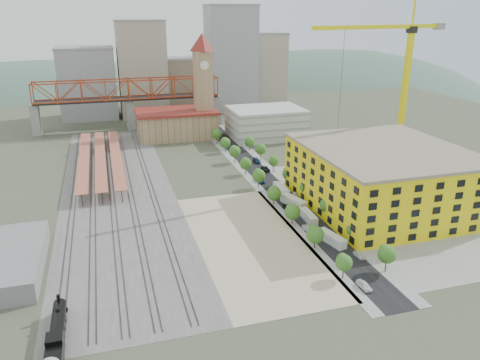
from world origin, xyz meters
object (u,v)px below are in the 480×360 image
object	(u,v)px
site_trailer_c	(294,202)
construction_building	(383,177)
site_trailer_a	(332,239)
car_0	(364,286)
site_trailer_d	(281,190)
site_trailer_b	(309,217)
clock_tower	(203,76)
tower_crane	(399,70)
locomotive	(57,335)

from	to	relation	value
site_trailer_c	construction_building	bearing A→B (deg)	-32.04
site_trailer_a	car_0	world-z (taller)	site_trailer_a
site_trailer_d	construction_building	bearing A→B (deg)	-32.28
construction_building	site_trailer_c	bearing A→B (deg)	164.40
site_trailer_a	site_trailer_b	xyz separation A→B (m)	(0.00, 14.59, -0.04)
clock_tower	site_trailer_b	bearing A→B (deg)	-85.60
tower_crane	car_0	size ratio (longest dim) A/B	13.81
site_trailer_c	car_0	size ratio (longest dim) A/B	2.28
construction_building	car_0	size ratio (longest dim) A/B	11.43
clock_tower	car_0	distance (m)	142.84
site_trailer_b	car_0	world-z (taller)	site_trailer_b
site_trailer_c	site_trailer_d	xyz separation A→B (m)	(0.00, 10.61, -0.00)
site_trailer_b	site_trailer_c	distance (m)	11.27
car_0	construction_building	bearing A→B (deg)	49.11
clock_tower	site_trailer_c	distance (m)	97.01
clock_tower	site_trailer_c	xyz separation A→B (m)	(8.00, -92.74, -27.32)
locomotive	site_trailer_a	world-z (taller)	locomotive
locomotive	car_0	world-z (taller)	locomotive
site_trailer_b	car_0	distance (m)	36.12
car_0	tower_crane	bearing A→B (deg)	48.68
site_trailer_a	tower_crane	bearing A→B (deg)	31.53
tower_crane	site_trailer_d	size ratio (longest dim) A/B	6.07
locomotive	site_trailer_a	size ratio (longest dim) A/B	2.39
clock_tower	car_0	xyz separation A→B (m)	(5.00, -139.99, -27.94)
site_trailer_a	site_trailer_c	world-z (taller)	site_trailer_c
construction_building	car_0	bearing A→B (deg)	-125.94
locomotive	clock_tower	bearing A→B (deg)	67.55
tower_crane	car_0	xyz separation A→B (m)	(-50.55, -68.66, -36.99)
site_trailer_b	site_trailer_d	distance (m)	21.87
clock_tower	construction_building	world-z (taller)	clock_tower
site_trailer_a	car_0	size ratio (longest dim) A/B	2.09
tower_crane	construction_building	bearing A→B (deg)	-126.94
clock_tower	site_trailer_d	xyz separation A→B (m)	(8.00, -82.13, -27.32)
car_0	clock_tower	bearing A→B (deg)	87.09
tower_crane	site_trailer_d	world-z (taller)	tower_crane
locomotive	site_trailer_a	xyz separation A→B (m)	(66.00, 21.79, -0.79)
site_trailer_c	clock_tower	bearing A→B (deg)	78.49
construction_building	site_trailer_c	distance (m)	28.16
tower_crane	site_trailer_a	distance (m)	76.33
locomotive	site_trailer_b	bearing A→B (deg)	28.86
construction_building	site_trailer_a	xyz separation A→B (m)	(-26.00, -18.60, -8.15)
site_trailer_a	site_trailer_c	size ratio (longest dim) A/B	0.92
tower_crane	site_trailer_c	xyz separation A→B (m)	(-47.55, -21.40, -36.37)
construction_building	tower_crane	bearing A→B (deg)	53.06
site_trailer_c	car_0	distance (m)	47.36
site_trailer_d	car_0	distance (m)	57.95
locomotive	site_trailer_b	distance (m)	75.37
site_trailer_d	locomotive	bearing A→B (deg)	-136.36
site_trailer_b	clock_tower	bearing A→B (deg)	97.19
construction_building	locomotive	world-z (taller)	construction_building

